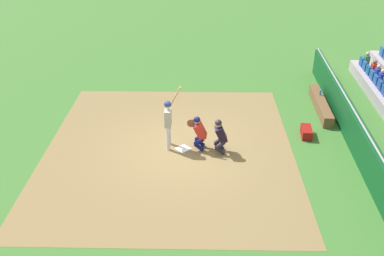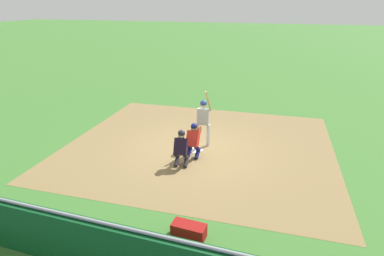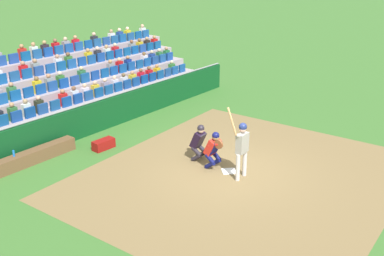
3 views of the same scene
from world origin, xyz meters
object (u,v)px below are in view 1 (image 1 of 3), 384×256
Objects in this scene: batter_at_plate at (168,119)px; catcher_crouching at (199,131)px; home_plate_marker at (183,149)px; water_bottle_on_bench at (320,93)px; home_plate_umpire at (220,135)px; dugout_bench at (321,105)px; equipment_duffel_bag at (306,132)px.

batter_at_plate reaches higher than catcher_crouching.
home_plate_marker is 6.88m from water_bottle_on_bench.
dugout_bench is at bearing -48.81° from home_plate_umpire.
catcher_crouching reaches higher than water_bottle_on_bench.
home_plate_marker is 0.19× the size of batter_at_plate.
dugout_bench is (3.55, -5.47, 0.20)m from home_plate_marker.
batter_at_plate is at bearing 75.04° from home_plate_marker.
home_plate_umpire is 1.61× the size of equipment_duffel_bag.
batter_at_plate is 1.78× the size of catcher_crouching.
equipment_duffel_bag is at bearing -77.70° from batter_at_plate.
catcher_crouching reaches higher than equipment_duffel_bag.
equipment_duffel_bag is at bearing -74.67° from home_plate_marker.
catcher_crouching is 0.77m from home_plate_umpire.
batter_at_plate is (0.14, 0.52, 1.12)m from home_plate_marker.
dugout_bench reaches higher than home_plate_marker.
batter_at_plate is 5.24m from equipment_duffel_bag.
water_bottle_on_bench is at bearing -53.46° from home_plate_marker.
water_bottle_on_bench reaches higher than dugout_bench.
home_plate_umpire is (-0.11, -1.29, 0.69)m from home_plate_marker.
home_plate_umpire is at bearing 134.77° from water_bottle_on_bench.
equipment_duffel_bag is (1.14, -3.97, -0.54)m from catcher_crouching.
catcher_crouching is 4.17m from equipment_duffel_bag.
home_plate_marker is 4.68m from equipment_duffel_bag.
equipment_duffel_bag is at bearing 160.66° from water_bottle_on_bench.
dugout_bench is 16.21× the size of water_bottle_on_bench.
dugout_bench is 2.51m from equipment_duffel_bag.
batter_at_plate reaches higher than water_bottle_on_bench.
dugout_bench is at bearing -54.93° from catcher_crouching.
home_plate_marker is at bearing 99.78° from catcher_crouching.
batter_at_plate is 0.68× the size of dugout_bench.
home_plate_umpire is 5.58m from dugout_bench.
home_plate_marker is 0.89m from catcher_crouching.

